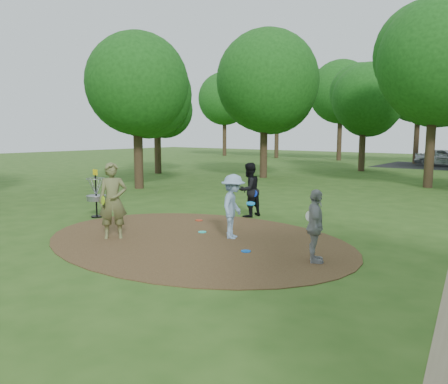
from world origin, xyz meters
The scene contains 12 objects.
ground centered at (0.00, 0.00, 0.00)m, with size 100.00×100.00×0.00m, color #2D5119.
dirt_clearing centered at (0.00, 0.00, 0.01)m, with size 8.40×8.40×0.02m, color #47301C.
player_observer_with_disc centered at (-1.74, -1.17, 0.98)m, with size 0.82×0.85×1.96m.
player_throwing_with_disc centered at (0.67, 0.72, 0.83)m, with size 1.20×1.23×1.66m.
player_walking_with_disc centered at (-0.70, 3.40, 0.88)m, with size 0.78×0.94×1.75m.
player_waiting_with_disc centered at (3.27, 0.09, 0.78)m, with size 0.77×0.98×1.55m.
disc_ground_cyan centered at (-0.36, 0.70, 0.03)m, with size 0.22×0.22×0.02m, color #1CE3D4.
disc_ground_blue centered at (1.69, -0.15, 0.03)m, with size 0.22×0.22×0.02m, color blue.
disc_ground_red centered at (-1.47, 1.83, 0.03)m, with size 0.22×0.22×0.02m, color red.
car_left centered at (-0.45, 30.29, 0.71)m, with size 1.67×4.14×1.41m, color #9D9FA5.
disc_golf_basket centered at (-4.50, 0.30, 0.87)m, with size 0.63×0.63×1.54m.
tree_ring centered at (1.83, 7.77, 5.21)m, with size 36.90×45.62×8.82m.
Camera 1 is at (7.24, -8.06, 2.72)m, focal length 35.00 mm.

